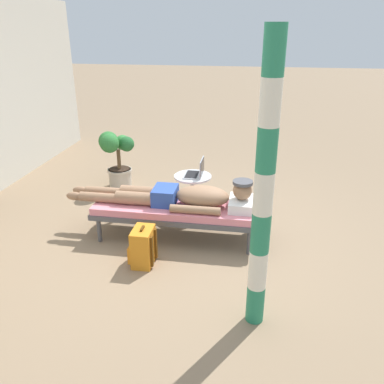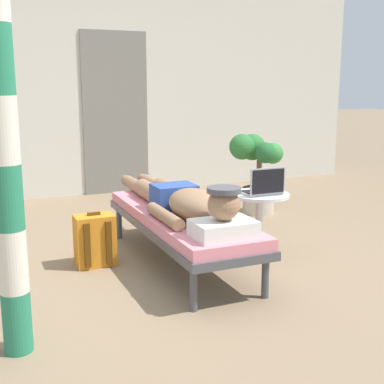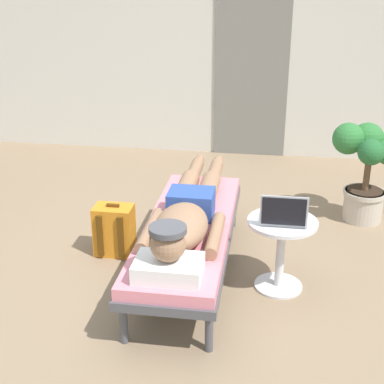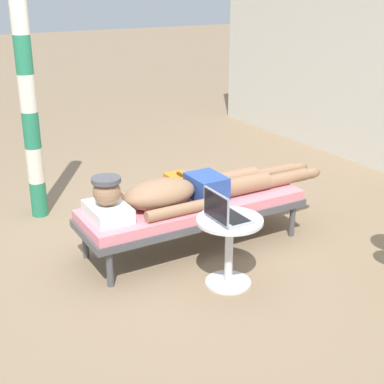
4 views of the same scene
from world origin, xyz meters
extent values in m
plane|color=#8C7256|center=(0.00, 0.00, 0.00)|extent=(40.00, 40.00, 0.00)
cylinder|color=#4C4C51|center=(-0.17, 1.00, 0.14)|extent=(0.05, 0.05, 0.28)
cylinder|color=#4C4C51|center=(0.35, 1.00, 0.14)|extent=(0.05, 0.05, 0.28)
cylinder|color=#4C4C51|center=(-0.17, -0.70, 0.14)|extent=(0.05, 0.05, 0.28)
cylinder|color=#4C4C51|center=(0.35, -0.70, 0.14)|extent=(0.05, 0.05, 0.28)
cube|color=#4C4C51|center=(0.09, 0.15, 0.31)|extent=(0.62, 1.90, 0.06)
cube|color=pink|center=(0.09, 0.15, 0.38)|extent=(0.59, 1.86, 0.08)
cube|color=white|center=(0.09, -0.60, 0.47)|extent=(0.40, 0.28, 0.11)
sphere|color=#997051|center=(0.09, -0.60, 0.64)|extent=(0.21, 0.21, 0.21)
cylinder|color=#4C4C51|center=(0.09, -0.60, 0.73)|extent=(0.22, 0.22, 0.03)
ellipsoid|color=#997051|center=(0.09, -0.16, 0.54)|extent=(0.35, 0.60, 0.23)
cylinder|color=#997051|center=(-0.13, -0.11, 0.46)|extent=(0.09, 0.55, 0.09)
cylinder|color=#997051|center=(0.31, -0.11, 0.46)|extent=(0.09, 0.55, 0.09)
cube|color=#2D4C9E|center=(0.09, 0.27, 0.52)|extent=(0.33, 0.26, 0.19)
cylinder|color=#997051|center=(0.00, 0.61, 0.49)|extent=(0.15, 0.42, 0.15)
cylinder|color=#997051|center=(0.00, 1.04, 0.47)|extent=(0.11, 0.44, 0.11)
ellipsoid|color=#997051|center=(0.00, 1.33, 0.47)|extent=(0.09, 0.20, 0.10)
cylinder|color=#997051|center=(0.17, 0.61, 0.49)|extent=(0.15, 0.42, 0.15)
cylinder|color=#997051|center=(0.17, 1.04, 0.47)|extent=(0.11, 0.44, 0.11)
ellipsoid|color=#997051|center=(0.17, 1.33, 0.47)|extent=(0.09, 0.20, 0.10)
cylinder|color=silver|center=(0.75, 0.06, 0.01)|extent=(0.34, 0.34, 0.02)
cylinder|color=silver|center=(0.75, 0.06, 0.26)|extent=(0.06, 0.06, 0.48)
cylinder|color=silver|center=(0.75, 0.06, 0.51)|extent=(0.48, 0.48, 0.02)
cube|color=#A5A8AD|center=(0.75, 0.06, 0.53)|extent=(0.31, 0.22, 0.02)
cube|color=black|center=(0.75, 0.07, 0.54)|extent=(0.27, 0.15, 0.00)
cube|color=#A5A8AD|center=(0.75, -0.05, 0.64)|extent=(0.31, 0.01, 0.21)
cube|color=black|center=(0.75, -0.06, 0.64)|extent=(0.29, 0.00, 0.19)
cube|color=orange|center=(-0.54, 0.37, 0.20)|extent=(0.30, 0.20, 0.40)
cube|color=orange|center=(-0.54, 0.49, 0.13)|extent=(0.22, 0.04, 0.18)
cube|color=#56330C|center=(-0.62, 0.26, 0.20)|extent=(0.04, 0.02, 0.34)
cube|color=#56330C|center=(-0.45, 0.26, 0.20)|extent=(0.04, 0.02, 0.34)
cube|color=#56330C|center=(-0.54, 0.37, 0.41)|extent=(0.10, 0.02, 0.02)
cylinder|color=#267F59|center=(-1.22, -0.79, 0.17)|extent=(0.15, 0.15, 0.33)
cylinder|color=silver|center=(-1.22, -0.79, 0.50)|extent=(0.15, 0.15, 0.33)
cylinder|color=#267F59|center=(-1.22, -0.79, 0.83)|extent=(0.15, 0.15, 0.33)
cylinder|color=silver|center=(-1.22, -0.79, 1.17)|extent=(0.15, 0.15, 0.33)
cylinder|color=#267F59|center=(-1.22, -0.79, 1.50)|extent=(0.15, 0.15, 0.33)
cylinder|color=silver|center=(-1.22, -0.79, 1.84)|extent=(0.15, 0.15, 0.33)
camera|label=1|loc=(-4.00, -0.71, 2.34)|focal=37.56mm
camera|label=2|loc=(-1.37, -3.45, 1.39)|focal=48.22mm
camera|label=3|loc=(0.65, -3.34, 2.13)|focal=51.19mm
camera|label=4|loc=(3.72, -1.97, 2.12)|focal=51.80mm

